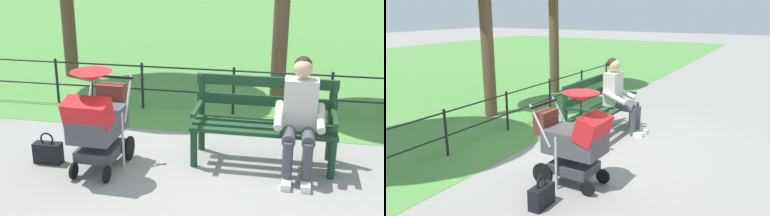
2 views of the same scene
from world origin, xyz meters
TOP-DOWN VIEW (x-y plane):
  - ground_plane at (0.00, 0.00)m, footprint 60.00×60.00m
  - grass_lawn at (0.00, -8.80)m, footprint 40.00×16.00m
  - park_bench at (-0.52, -0.12)m, footprint 1.60×0.61m
  - person_on_bench at (-0.90, 0.11)m, footprint 0.53×0.74m
  - stroller at (1.24, 0.47)m, footprint 0.53×0.91m
  - handbag at (1.89, 0.42)m, footprint 0.32×0.14m
  - park_fence at (-0.28, -1.60)m, footprint 8.15×0.04m

SIDE VIEW (x-z plane):
  - ground_plane at x=0.00m, z-range 0.00..0.00m
  - grass_lawn at x=0.00m, z-range 0.00..0.01m
  - handbag at x=1.89m, z-range -0.06..0.31m
  - park_fence at x=-0.28m, z-range 0.07..0.77m
  - park_bench at x=-0.52m, z-range 0.05..1.01m
  - stroller at x=1.24m, z-range 0.02..1.17m
  - person_on_bench at x=-0.90m, z-range 0.04..1.31m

